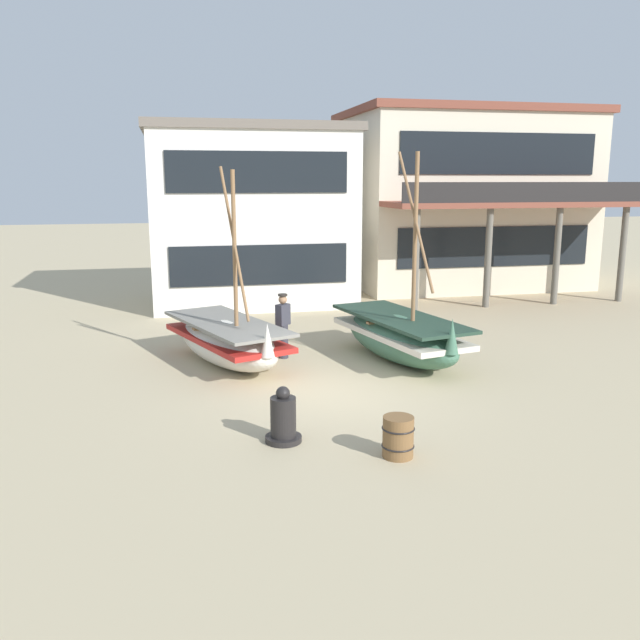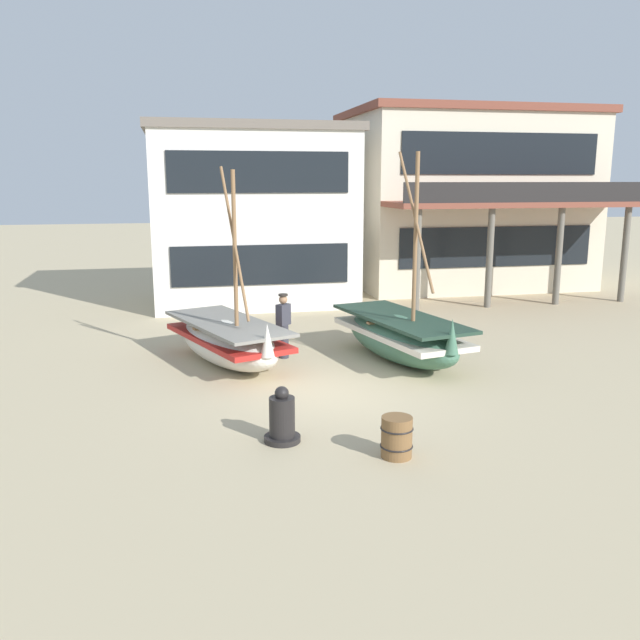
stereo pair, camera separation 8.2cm
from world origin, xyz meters
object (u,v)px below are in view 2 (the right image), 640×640
Objects in this scene: fishing_boat_centre_large at (401,336)px; wooden_barrel at (397,437)px; harbor_building_annex at (463,199)px; fishing_boat_near_left at (228,340)px; fisherman_by_hull at (283,326)px; harbor_building_main at (252,215)px; capstan_winch at (282,420)px.

wooden_barrel is (-2.06, -5.76, -0.29)m from fishing_boat_centre_large.
harbor_building_annex is at bearing 63.09° from wooden_barrel.
fishing_boat_near_left is 1.49m from fisherman_by_hull.
fisherman_by_hull is at bearing -131.78° from harbor_building_annex.
harbor_building_main is (1.65, 8.72, 2.64)m from fishing_boat_near_left.
fishing_boat_near_left is at bearing -169.16° from fisherman_by_hull.
fisherman_by_hull is 8.78m from harbor_building_main.
fishing_boat_centre_large is at bearing -8.15° from fishing_boat_near_left.
capstan_winch is 19.91m from harbor_building_annex.
capstan_winch is (-0.93, -5.59, -0.43)m from fisherman_by_hull.
harbor_building_main reaches higher than fisherman_by_hull.
fishing_boat_near_left is 4.78× the size of capstan_winch.
harbor_building_annex is (6.85, 11.79, 3.08)m from fishing_boat_centre_large.
fishing_boat_near_left is 0.93× the size of fishing_boat_centre_large.
fishing_boat_centre_large is 3.02m from fisherman_by_hull.
harbor_building_annex is (10.66, 16.48, 3.31)m from capstan_winch.
harbor_building_main is at bearing 88.63° from fisherman_by_hull.
fishing_boat_centre_large is (4.33, -0.62, 0.04)m from fishing_boat_near_left.
fisherman_by_hull is at bearing 80.51° from capstan_winch.
fisherman_by_hull is (-2.88, 0.90, 0.19)m from fishing_boat_centre_large.
harbor_building_main is at bearing 106.01° from fishing_boat_centre_large.
fishing_boat_near_left is at bearing 171.85° from fishing_boat_centre_large.
harbor_building_annex is (9.73, 10.89, 2.88)m from fisherman_by_hull.
fishing_boat_near_left is 0.65× the size of harbor_building_main.
wooden_barrel is at bearing -109.65° from fishing_boat_centre_large.
wooden_barrel is at bearing -116.91° from harbor_building_annex.
harbor_building_annex reaches higher than fisherman_by_hull.
capstan_winch is 14.36m from harbor_building_main.
harbor_building_main reaches higher than capstan_winch.
fisherman_by_hull is 0.17× the size of harbor_building_annex.
wooden_barrel is at bearing -31.29° from capstan_winch.
fishing_boat_near_left reaches higher than capstan_winch.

